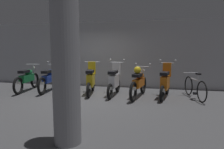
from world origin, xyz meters
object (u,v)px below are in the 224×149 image
object	(u,v)px
motorbike_slot_5	(139,82)
support_pillar	(66,64)
motorbike_slot_4	(114,81)
motorbike_slot_6	(165,82)
motorbike_slot_1	(49,79)
motorbike_slot_2	(70,78)
bicycle	(195,88)
motorbike_slot_0	(27,79)
motorbike_slot_3	(91,80)

from	to	relation	value
motorbike_slot_5	support_pillar	distance (m)	3.89
motorbike_slot_4	motorbike_slot_6	distance (m)	1.77
motorbike_slot_1	motorbike_slot_2	distance (m)	0.88
motorbike_slot_1	bicycle	xyz separation A→B (m)	(5.38, -0.05, -0.13)
motorbike_slot_5	bicycle	world-z (taller)	motorbike_slot_5
motorbike_slot_1	motorbike_slot_6	distance (m)	4.41
motorbike_slot_0	motorbike_slot_5	xyz separation A→B (m)	(4.40, -0.15, 0.04)
motorbike_slot_0	bicycle	distance (m)	6.26
motorbike_slot_5	motorbike_slot_6	world-z (taller)	motorbike_slot_6
motorbike_slot_3	motorbike_slot_6	xyz separation A→B (m)	(2.65, -0.02, 0.00)
motorbike_slot_2	motorbike_slot_4	distance (m)	1.77
motorbike_slot_2	motorbike_slot_3	xyz separation A→B (m)	(0.88, -0.12, -0.04)
motorbike_slot_3	bicycle	size ratio (longest dim) A/B	0.99
motorbike_slot_0	support_pillar	size ratio (longest dim) A/B	0.69
motorbike_slot_5	bicycle	size ratio (longest dim) A/B	1.14
motorbike_slot_2	motorbike_slot_6	bearing A→B (deg)	-2.24
motorbike_slot_0	motorbike_slot_3	world-z (taller)	motorbike_slot_3
motorbike_slot_2	motorbike_slot_0	bearing A→B (deg)	-175.79
motorbike_slot_5	bicycle	distance (m)	1.88
motorbike_slot_3	support_pillar	size ratio (longest dim) A/B	0.59
support_pillar	motorbike_slot_3	bearing A→B (deg)	101.96
motorbike_slot_3	support_pillar	world-z (taller)	support_pillar
motorbike_slot_6	support_pillar	xyz separation A→B (m)	(-1.84, -3.81, 0.89)
motorbike_slot_2	support_pillar	world-z (taller)	support_pillar
motorbike_slot_0	motorbike_slot_2	xyz separation A→B (m)	(1.76, 0.13, 0.08)
motorbike_slot_2	motorbike_slot_6	distance (m)	3.53
motorbike_slot_0	motorbike_slot_1	world-z (taller)	motorbike_slot_1
motorbike_slot_3	motorbike_slot_6	bearing A→B (deg)	-0.41
motorbike_slot_2	bicycle	size ratio (longest dim) A/B	0.99
motorbike_slot_4	motorbike_slot_6	world-z (taller)	same
bicycle	support_pillar	world-z (taller)	support_pillar
motorbike_slot_0	motorbike_slot_4	size ratio (longest dim) A/B	1.16
motorbike_slot_0	motorbike_slot_3	bearing A→B (deg)	0.23
motorbike_slot_5	motorbike_slot_2	bearing A→B (deg)	173.98
motorbike_slot_3	motorbike_slot_5	size ratio (longest dim) A/B	0.86
motorbike_slot_0	motorbike_slot_2	distance (m)	1.77
motorbike_slot_0	motorbike_slot_1	size ratio (longest dim) A/B	1.00
motorbike_slot_1	motorbike_slot_6	xyz separation A→B (m)	(4.41, -0.15, 0.04)
motorbike_slot_3	motorbike_slot_2	bearing A→B (deg)	172.27
motorbike_slot_1	motorbike_slot_0	bearing A→B (deg)	-170.78
motorbike_slot_2	bicycle	bearing A→B (deg)	-0.44
motorbike_slot_4	support_pillar	world-z (taller)	support_pillar
motorbike_slot_0	bicycle	bearing A→B (deg)	0.87
bicycle	motorbike_slot_6	bearing A→B (deg)	-173.90
motorbike_slot_2	motorbike_slot_4	xyz separation A→B (m)	(1.76, -0.16, -0.04)
motorbike_slot_5	motorbike_slot_3	bearing A→B (deg)	174.84
bicycle	motorbike_slot_0	bearing A→B (deg)	-179.13
motorbike_slot_0	motorbike_slot_5	world-z (taller)	motorbike_slot_5
motorbike_slot_4	bicycle	xyz separation A→B (m)	(2.74, 0.13, -0.17)
motorbike_slot_6	motorbike_slot_3	bearing A→B (deg)	179.59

